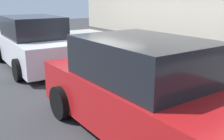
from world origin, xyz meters
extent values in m
plane|color=#333335|center=(0.00, 0.00, 0.00)|extent=(40.00, 40.00, 0.00)
cube|color=#9E9B93|center=(0.00, -2.50, 0.07)|extent=(18.00, 5.00, 0.14)
cube|color=navy|center=(-3.71, -0.77, 0.51)|extent=(0.41, 0.26, 0.74)
cube|color=black|center=(-3.71, -0.77, 0.51)|extent=(0.41, 0.07, 0.76)
cylinder|color=gray|center=(-3.87, -0.78, 0.90)|extent=(0.02, 0.02, 0.04)
cylinder|color=gray|center=(-3.54, -0.76, 0.90)|extent=(0.02, 0.02, 0.04)
cylinder|color=black|center=(-3.71, -0.77, 0.92)|extent=(0.34, 0.05, 0.02)
cylinder|color=black|center=(-3.88, -0.79, 0.16)|extent=(0.05, 0.02, 0.04)
cylinder|color=black|center=(-3.53, -0.76, 0.16)|extent=(0.05, 0.02, 0.04)
cube|color=#59601E|center=(-3.20, -0.77, 0.45)|extent=(0.46, 0.25, 0.62)
cube|color=black|center=(-3.20, -0.77, 0.45)|extent=(0.46, 0.05, 0.63)
cylinder|color=gray|center=(-3.39, -0.77, 0.87)|extent=(0.02, 0.02, 0.22)
cylinder|color=gray|center=(-3.00, -0.77, 0.87)|extent=(0.02, 0.02, 0.22)
cylinder|color=black|center=(-3.20, -0.77, 0.98)|extent=(0.39, 0.03, 0.02)
cylinder|color=black|center=(-3.40, -0.77, 0.16)|extent=(0.04, 0.02, 0.04)
cylinder|color=black|center=(-3.00, -0.77, 0.16)|extent=(0.04, 0.02, 0.04)
cube|color=red|center=(-2.68, -0.77, 0.47)|extent=(0.42, 0.24, 0.66)
cube|color=black|center=(-2.68, -0.77, 0.47)|extent=(0.42, 0.05, 0.68)
cylinder|color=gray|center=(-2.86, -0.78, 0.91)|extent=(0.02, 0.02, 0.22)
cylinder|color=gray|center=(-2.50, -0.77, 0.91)|extent=(0.02, 0.02, 0.22)
cylinder|color=black|center=(-2.68, -0.77, 1.02)|extent=(0.35, 0.03, 0.02)
cylinder|color=black|center=(-2.86, -0.78, 0.16)|extent=(0.04, 0.02, 0.04)
cylinder|color=black|center=(-2.50, -0.77, 0.16)|extent=(0.04, 0.02, 0.04)
cube|color=maroon|center=(-2.21, -0.77, 0.48)|extent=(0.38, 0.28, 0.68)
cube|color=black|center=(-2.21, -0.77, 0.48)|extent=(0.37, 0.08, 0.69)
cylinder|color=gray|center=(-2.36, -0.76, 0.97)|extent=(0.02, 0.02, 0.31)
cylinder|color=gray|center=(-2.05, -0.79, 0.97)|extent=(0.02, 0.02, 0.31)
cylinder|color=black|center=(-2.21, -0.77, 1.13)|extent=(0.31, 0.05, 0.02)
cylinder|color=black|center=(-2.36, -0.76, 0.16)|extent=(0.05, 0.02, 0.04)
cylinder|color=black|center=(-2.05, -0.79, 0.16)|extent=(0.05, 0.02, 0.04)
cube|color=#0F606B|center=(-1.71, -0.73, 0.46)|extent=(0.45, 0.22, 0.65)
cube|color=black|center=(-1.71, -0.73, 0.46)|extent=(0.46, 0.05, 0.66)
cylinder|color=gray|center=(-1.91, -0.73, 0.95)|extent=(0.02, 0.02, 0.31)
cylinder|color=gray|center=(-1.52, -0.73, 0.95)|extent=(0.02, 0.02, 0.31)
cylinder|color=black|center=(-1.71, -0.73, 1.10)|extent=(0.39, 0.03, 0.02)
cylinder|color=black|center=(-1.91, -0.73, 0.16)|extent=(0.04, 0.02, 0.04)
cylinder|color=black|center=(-1.51, -0.73, 0.16)|extent=(0.04, 0.02, 0.04)
cube|color=#9EA0A8|center=(-1.22, -0.86, 0.42)|extent=(0.36, 0.20, 0.56)
cube|color=black|center=(-1.22, -0.86, 0.42)|extent=(0.37, 0.04, 0.57)
cylinder|color=gray|center=(-1.37, -0.86, 0.81)|extent=(0.02, 0.02, 0.22)
cylinder|color=gray|center=(-1.08, -0.86, 0.81)|extent=(0.02, 0.02, 0.22)
cylinder|color=black|center=(-1.22, -0.86, 0.92)|extent=(0.30, 0.02, 0.02)
cylinder|color=black|center=(-1.38, -0.86, 0.16)|extent=(0.04, 0.02, 0.04)
cylinder|color=black|center=(-1.07, -0.86, 0.16)|extent=(0.04, 0.02, 0.04)
cylinder|color=#D89E0C|center=(-0.51, -0.81, 0.48)|extent=(0.20, 0.20, 0.68)
sphere|color=#D89E0C|center=(-0.51, -0.81, 0.87)|extent=(0.21, 0.21, 0.21)
cylinder|color=#D89E0C|center=(-0.36, -0.81, 0.51)|extent=(0.09, 0.10, 0.09)
cylinder|color=#D89E0C|center=(-0.66, -0.81, 0.51)|extent=(0.09, 0.10, 0.09)
cylinder|color=#333338|center=(0.20, -0.66, 0.60)|extent=(0.11, 0.11, 0.92)
cube|color=#AD1619|center=(-4.10, 1.44, 0.58)|extent=(4.23, 1.78, 0.80)
cube|color=black|center=(-4.10, 1.44, 1.30)|extent=(2.21, 1.61, 0.66)
cylinder|color=black|center=(-2.81, 2.33, 0.32)|extent=(0.64, 0.23, 0.64)
cylinder|color=black|center=(-2.79, 0.59, 0.32)|extent=(0.64, 0.23, 0.64)
cube|color=silver|center=(1.39, 1.44, 0.59)|extent=(4.45, 1.85, 0.82)
cube|color=black|center=(1.39, 1.44, 1.34)|extent=(2.33, 1.66, 0.67)
cylinder|color=black|center=(2.74, 0.53, 0.32)|extent=(0.65, 0.24, 0.64)
cylinder|color=black|center=(0.05, 2.36, 0.32)|extent=(0.65, 0.24, 0.64)
cylinder|color=black|center=(0.01, 0.59, 0.32)|extent=(0.65, 0.24, 0.64)
camera|label=1|loc=(-7.22, 4.16, 2.25)|focal=42.19mm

